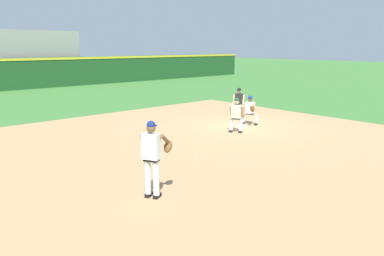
# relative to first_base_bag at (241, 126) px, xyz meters

# --- Properties ---
(ground_plane) EXTENTS (160.00, 160.00, 0.00)m
(ground_plane) POSITION_rel_first_base_bag_xyz_m (0.00, 0.00, -0.04)
(ground_plane) COLOR #3D7533
(infield_dirt_patch) EXTENTS (18.00, 18.00, 0.01)m
(infield_dirt_patch) POSITION_rel_first_base_bag_xyz_m (-3.86, -1.93, -0.04)
(infield_dirt_patch) COLOR tan
(infield_dirt_patch) RESTS_ON ground
(first_base_bag) EXTENTS (0.38, 0.38, 0.09)m
(first_base_bag) POSITION_rel_first_base_bag_xyz_m (0.00, 0.00, 0.00)
(first_base_bag) COLOR white
(first_base_bag) RESTS_ON ground
(baseball) EXTENTS (0.07, 0.07, 0.07)m
(baseball) POSITION_rel_first_base_bag_xyz_m (-4.82, -2.27, -0.01)
(baseball) COLOR white
(baseball) RESTS_ON ground
(pitcher) EXTENTS (0.83, 0.59, 1.86)m
(pitcher) POSITION_rel_first_base_bag_xyz_m (-7.67, -3.86, 1.01)
(pitcher) COLOR black
(pitcher) RESTS_ON ground
(first_baseman) EXTENTS (0.84, 0.99, 1.34)m
(first_baseman) POSITION_rel_first_base_bag_xyz_m (0.63, 0.03, 0.69)
(first_baseman) COLOR black
(first_baseman) RESTS_ON ground
(baserunner) EXTENTS (0.62, 0.68, 1.46)m
(baserunner) POSITION_rel_first_base_bag_xyz_m (-1.04, -0.60, 0.75)
(baserunner) COLOR black
(baserunner) RESTS_ON ground
(umpire) EXTENTS (0.62, 0.68, 1.46)m
(umpire) POSITION_rel_first_base_bag_xyz_m (1.91, 1.81, 0.75)
(umpire) COLOR black
(umpire) RESTS_ON ground
(outfield_wall) EXTENTS (48.00, 0.54, 2.60)m
(outfield_wall) POSITION_rel_first_base_bag_xyz_m (0.00, 22.00, 1.35)
(outfield_wall) COLOR #1E4C23
(outfield_wall) RESTS_ON ground
(stadium_seating_block) EXTENTS (6.95, 4.20, 4.90)m
(stadium_seating_block) POSITION_rel_first_base_bag_xyz_m (0.00, 24.90, 2.43)
(stadium_seating_block) COLOR gray
(stadium_seating_block) RESTS_ON ground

